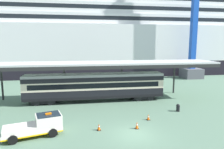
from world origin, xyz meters
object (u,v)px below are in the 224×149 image
at_px(service_truck, 38,125).
at_px(dockside_crane, 198,9).
at_px(traffic_cone_near, 148,117).
at_px(quay_bollard, 178,107).
at_px(traffic_cone_far, 99,127).
at_px(train_carriage, 95,86).
at_px(traffic_cone_mid, 137,125).
at_px(cruise_ship, 144,26).

height_order(service_truck, dockside_crane, dockside_crane).
xyz_separation_m(traffic_cone_near, quay_bollard, (4.70, 2.26, 0.19)).
bearing_deg(traffic_cone_far, service_truck, -178.49).
xyz_separation_m(train_carriage, traffic_cone_mid, (3.33, -10.75, -1.94)).
xyz_separation_m(traffic_cone_far, quay_bollard, (10.45, 4.14, 0.17)).
distance_m(traffic_cone_far, quay_bollard, 11.24).
bearing_deg(traffic_cone_near, train_carriage, 121.39).
bearing_deg(train_carriage, cruise_ship, 61.79).
bearing_deg(traffic_cone_near, cruise_ship, 73.11).
height_order(service_truck, traffic_cone_mid, service_truck).
distance_m(cruise_ship, train_carriage, 40.25).
bearing_deg(cruise_ship, dockside_crane, -64.89).
distance_m(train_carriage, traffic_cone_far, 10.70).
distance_m(traffic_cone_near, traffic_cone_far, 6.05).
bearing_deg(dockside_crane, service_truck, -139.41).
relative_size(train_carriage, traffic_cone_far, 28.87).
bearing_deg(traffic_cone_mid, quay_bollard, 33.39).
height_order(cruise_ship, service_truck, cruise_ship).
bearing_deg(service_truck, dockside_crane, 40.59).
relative_size(traffic_cone_far, quay_bollard, 0.73).
bearing_deg(quay_bollard, train_carriage, 147.40).
bearing_deg(service_truck, train_carriage, 60.00).
relative_size(traffic_cone_near, traffic_cone_far, 0.95).
bearing_deg(traffic_cone_far, quay_bollard, 21.59).
height_order(cruise_ship, traffic_cone_far, cruise_ship).
bearing_deg(train_carriage, traffic_cone_near, -58.61).
distance_m(cruise_ship, dockside_crane, 18.86).
relative_size(service_truck, traffic_cone_near, 8.37).
relative_size(cruise_ship, traffic_cone_far, 177.36).
distance_m(train_carriage, traffic_cone_mid, 11.42).
bearing_deg(dockside_crane, cruise_ship, 115.11).
bearing_deg(traffic_cone_far, traffic_cone_near, 18.08).
bearing_deg(train_carriage, service_truck, -120.00).
relative_size(traffic_cone_near, quay_bollard, 0.69).
height_order(train_carriage, traffic_cone_near, train_carriage).
xyz_separation_m(traffic_cone_mid, dockside_crane, (22.78, 27.73, 16.37)).
bearing_deg(traffic_cone_mid, dockside_crane, 50.59).
xyz_separation_m(service_truck, traffic_cone_near, (11.42, 2.03, -0.66)).
relative_size(train_carriage, service_truck, 3.63).
height_order(train_carriage, traffic_cone_far, train_carriage).
bearing_deg(traffic_cone_mid, train_carriage, 107.22).
height_order(traffic_cone_mid, traffic_cone_far, traffic_cone_mid).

